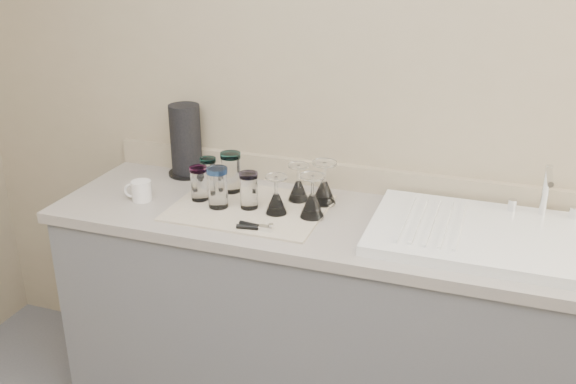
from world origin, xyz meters
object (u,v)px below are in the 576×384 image
at_px(goblet_back_left, 298,188).
at_px(goblet_front_right, 312,203).
at_px(tumbler_blue, 218,187).
at_px(paper_towel_roll, 186,141).
at_px(white_mug, 141,191).
at_px(sink_unit, 497,236).
at_px(tumbler_teal, 208,173).
at_px(goblet_back_right, 324,189).
at_px(can_opener, 256,227).
at_px(goblet_front_left, 276,201).
at_px(tumbler_magenta, 199,183).
at_px(tumbler_lavender, 249,190).
at_px(tumbler_cyan, 231,172).

relative_size(goblet_back_left, goblet_front_right, 0.90).
height_order(tumbler_blue, paper_towel_roll, paper_towel_roll).
relative_size(white_mug, paper_towel_roll, 0.38).
bearing_deg(sink_unit, tumbler_teal, 174.98).
bearing_deg(goblet_back_right, can_opener, -118.03).
height_order(goblet_front_left, can_opener, goblet_front_left).
xyz_separation_m(tumbler_blue, goblet_back_right, (0.35, 0.16, -0.02)).
height_order(tumbler_blue, goblet_back_left, tumbler_blue).
bearing_deg(tumbler_magenta, goblet_back_left, 18.95).
bearing_deg(white_mug, tumbler_lavender, 7.34).
distance_m(tumbler_teal, goblet_back_right, 0.47).
relative_size(tumbler_cyan, can_opener, 1.23).
distance_m(tumbler_cyan, goblet_front_left, 0.27).
bearing_deg(tumbler_cyan, tumbler_lavender, -44.79).
relative_size(tumbler_lavender, goblet_front_right, 0.86).
xyz_separation_m(tumbler_blue, paper_towel_roll, (-0.27, 0.28, 0.06)).
distance_m(sink_unit, tumbler_magenta, 1.07).
bearing_deg(sink_unit, goblet_front_right, -177.37).
distance_m(tumbler_blue, goblet_back_right, 0.39).
height_order(tumbler_teal, goblet_front_left, goblet_front_left).
relative_size(goblet_back_left, goblet_front_left, 1.00).
bearing_deg(paper_towel_roll, goblet_back_left, -13.16).
xyz_separation_m(tumbler_cyan, tumbler_lavender, (0.13, -0.12, -0.01)).
relative_size(tumbler_teal, goblet_back_left, 0.88).
xyz_separation_m(goblet_back_left, white_mug, (-0.56, -0.18, -0.02)).
bearing_deg(tumbler_blue, sink_unit, 3.48).
height_order(sink_unit, tumbler_teal, sink_unit).
height_order(tumbler_teal, goblet_back_right, goblet_back_right).
bearing_deg(sink_unit, goblet_back_right, 170.67).
distance_m(tumbler_lavender, goblet_back_right, 0.28).
relative_size(tumbler_magenta, can_opener, 1.02).
relative_size(sink_unit, goblet_front_left, 5.82).
distance_m(sink_unit, white_mug, 1.29).
height_order(tumbler_teal, tumbler_magenta, tumbler_magenta).
relative_size(goblet_back_right, goblet_front_left, 1.15).
relative_size(tumbler_blue, goblet_front_right, 0.96).
xyz_separation_m(tumbler_teal, tumbler_blue, (0.11, -0.16, 0.01)).
distance_m(goblet_back_right, paper_towel_roll, 0.64).
xyz_separation_m(tumbler_blue, white_mug, (-0.31, -0.02, -0.05)).
bearing_deg(tumbler_magenta, tumbler_blue, -21.92).
distance_m(sink_unit, tumbler_teal, 1.09).
bearing_deg(tumbler_teal, tumbler_lavender, -29.32).
relative_size(can_opener, paper_towel_roll, 0.43).
height_order(tumbler_lavender, can_opener, tumbler_lavender).
bearing_deg(goblet_front_left, sink_unit, 3.11).
bearing_deg(tumbler_teal, tumbler_magenta, -81.25).
distance_m(goblet_back_right, goblet_front_left, 0.20).
bearing_deg(tumbler_magenta, goblet_front_right, -0.98).
distance_m(sink_unit, tumbler_cyan, 1.00).
relative_size(tumbler_blue, goblet_front_left, 1.07).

